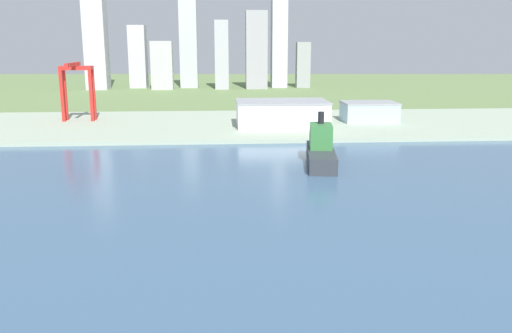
% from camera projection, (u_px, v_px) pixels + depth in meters
% --- Properties ---
extents(ground_plane, '(2400.00, 2400.00, 0.00)m').
position_uv_depth(ground_plane, '(250.00, 203.00, 205.54)').
color(ground_plane, '#607A47').
extents(water_bay, '(840.00, 360.00, 0.15)m').
position_uv_depth(water_bay, '(262.00, 267.00, 147.21)').
color(water_bay, '#385675').
rests_on(water_bay, ground).
extents(industrial_pier, '(840.00, 140.00, 2.50)m').
position_uv_depth(industrial_pier, '(235.00, 125.00, 389.93)').
color(industrial_pier, '#97A68F').
rests_on(industrial_pier, ground).
extents(container_barge, '(19.15, 50.72, 25.18)m').
position_uv_depth(container_barge, '(321.00, 150.00, 269.51)').
color(container_barge, '#2D3338').
rests_on(container_barge, water_bay).
extents(port_crane_red, '(22.96, 34.93, 42.37)m').
position_uv_depth(port_crane_red, '(76.00, 80.00, 392.40)').
color(port_crane_red, red).
rests_on(port_crane_red, industrial_pier).
extents(warehouse_main, '(62.63, 39.22, 17.43)m').
position_uv_depth(warehouse_main, '(282.00, 113.00, 373.76)').
color(warehouse_main, white).
rests_on(warehouse_main, industrial_pier).
extents(warehouse_annex, '(38.77, 28.10, 14.05)m').
position_uv_depth(warehouse_annex, '(369.00, 112.00, 396.18)').
color(warehouse_annex, '#99BCD1').
rests_on(warehouse_annex, industrial_pier).
extents(distant_skyline, '(283.41, 54.03, 157.73)m').
position_uv_depth(distant_skyline, '(187.00, 40.00, 688.23)').
color(distant_skyline, '#B2B0BE').
rests_on(distant_skyline, ground).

